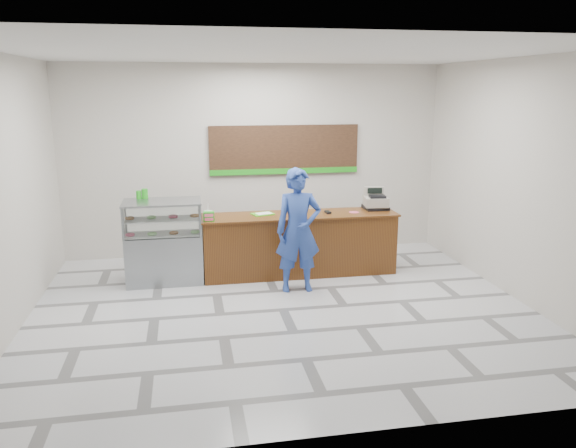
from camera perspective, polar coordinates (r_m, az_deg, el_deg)
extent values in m
plane|color=#BDBDC1|center=(8.05, -0.49, -8.71)|extent=(7.00, 7.00, 0.00)
plane|color=beige|center=(10.50, -3.36, 6.44)|extent=(7.00, 0.00, 7.00)
plane|color=silver|center=(7.46, -0.55, 17.01)|extent=(7.00, 7.00, 0.00)
cube|color=#5C3111|center=(9.43, 1.17, -2.13)|extent=(3.20, 0.70, 1.00)
cube|color=#5C3111|center=(9.30, 1.18, 0.93)|extent=(3.26, 0.76, 0.03)
cube|color=gray|center=(9.28, -12.41, -3.35)|extent=(1.20, 0.70, 0.80)
cube|color=white|center=(9.12, -12.61, 0.56)|extent=(1.20, 0.70, 0.50)
cube|color=gray|center=(9.06, -12.70, 2.19)|extent=(1.22, 0.72, 0.03)
cube|color=silver|center=(9.17, -12.54, -0.84)|extent=(1.14, 0.64, 0.02)
cube|color=silver|center=(9.12, -12.62, 0.62)|extent=(1.14, 0.64, 0.02)
torus|color=#ED5578|center=(9.10, -15.71, -0.92)|extent=(0.15, 0.15, 0.05)
torus|color=#9FEA85|center=(9.08, -13.62, -0.83)|extent=(0.15, 0.15, 0.05)
torus|color=#A26433|center=(9.06, -11.52, -0.74)|extent=(0.15, 0.15, 0.05)
torus|color=#9FEA85|center=(9.06, -9.41, -0.65)|extent=(0.15, 0.15, 0.05)
torus|color=#A26433|center=(9.19, -15.73, 0.76)|extent=(0.15, 0.15, 0.05)
torus|color=#9FEA85|center=(9.17, -13.66, 0.85)|extent=(0.15, 0.15, 0.05)
torus|color=#ED5578|center=(9.15, -11.58, 0.94)|extent=(0.15, 0.15, 0.05)
torus|color=#A26433|center=(9.15, -9.49, 1.03)|extent=(0.15, 0.15, 0.05)
cube|color=black|center=(10.52, -0.35, 7.57)|extent=(2.80, 0.05, 0.90)
cube|color=#1F9C19|center=(10.54, -0.32, 5.39)|extent=(2.80, 0.02, 0.10)
cube|color=black|center=(9.79, 8.87, 1.68)|extent=(0.39, 0.39, 0.06)
cube|color=gray|center=(9.77, 8.89, 2.29)|extent=(0.44, 0.46, 0.16)
cube|color=black|center=(9.68, 9.06, 2.77)|extent=(0.30, 0.23, 0.04)
cube|color=gray|center=(9.85, 8.70, 3.32)|extent=(0.34, 0.14, 0.16)
cube|color=black|center=(9.80, 8.81, 3.37)|extent=(0.25, 0.05, 0.10)
cube|color=black|center=(9.37, 4.07, 1.20)|extent=(0.09, 0.15, 0.04)
cube|color=#4BC51D|center=(9.27, -2.59, 1.02)|extent=(0.40, 0.34, 0.02)
cube|color=white|center=(9.27, -2.48, 1.09)|extent=(0.29, 0.24, 0.00)
cube|color=white|center=(9.09, -8.10, 0.95)|extent=(0.13, 0.13, 0.11)
cylinder|color=silver|center=(9.11, -8.10, 1.00)|extent=(0.08, 0.08, 0.12)
cube|color=#1F9C19|center=(8.88, -8.04, 0.77)|extent=(0.18, 0.12, 0.15)
cylinder|color=#ED5578|center=(9.49, 6.72, 1.20)|extent=(0.17, 0.17, 0.00)
cylinder|color=#1F9C19|center=(9.34, -14.92, 2.89)|extent=(0.08, 0.08, 0.13)
cylinder|color=#1F9C19|center=(9.34, -14.35, 3.01)|extent=(0.10, 0.10, 0.15)
imported|color=#29459A|center=(8.54, 1.05, -0.66)|extent=(0.71, 0.48, 1.91)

